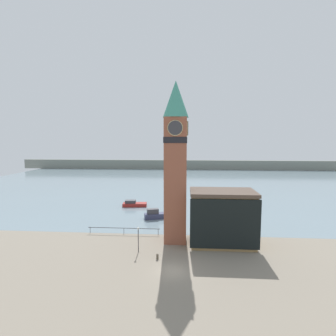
{
  "coord_description": "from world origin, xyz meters",
  "views": [
    {
      "loc": [
        1.57,
        -30.55,
        16.01
      ],
      "look_at": [
        -1.13,
        7.26,
        11.93
      ],
      "focal_mm": 28.0,
      "sensor_mm": 36.0,
      "label": 1
    }
  ],
  "objects_px": {
    "pier_building": "(222,217)",
    "boat_near": "(156,215)",
    "boat_far": "(134,204)",
    "clock_tower": "(176,158)",
    "lamp_post": "(138,235)",
    "mooring_bollard_near": "(157,256)"
  },
  "relations": [
    {
      "from": "pier_building",
      "to": "boat_near",
      "type": "height_order",
      "value": "pier_building"
    },
    {
      "from": "boat_far",
      "to": "boat_near",
      "type": "bearing_deg",
      "value": -60.87
    },
    {
      "from": "clock_tower",
      "to": "boat_near",
      "type": "xyz_separation_m",
      "value": [
        -4.4,
        11.63,
        -12.44
      ]
    },
    {
      "from": "pier_building",
      "to": "boat_near",
      "type": "distance_m",
      "value": 17.29
    },
    {
      "from": "boat_near",
      "to": "pier_building",
      "type": "bearing_deg",
      "value": -62.41
    },
    {
      "from": "lamp_post",
      "to": "clock_tower",
      "type": "bearing_deg",
      "value": 42.05
    },
    {
      "from": "mooring_bollard_near",
      "to": "boat_near",
      "type": "bearing_deg",
      "value": 97.05
    },
    {
      "from": "clock_tower",
      "to": "mooring_bollard_near",
      "type": "distance_m",
      "value": 14.57
    },
    {
      "from": "clock_tower",
      "to": "boat_far",
      "type": "height_order",
      "value": "clock_tower"
    },
    {
      "from": "clock_tower",
      "to": "boat_far",
      "type": "xyz_separation_m",
      "value": [
        -10.97,
        21.07,
        -12.64
      ]
    },
    {
      "from": "pier_building",
      "to": "mooring_bollard_near",
      "type": "distance_m",
      "value": 11.69
    },
    {
      "from": "clock_tower",
      "to": "pier_building",
      "type": "distance_m",
      "value": 11.57
    },
    {
      "from": "boat_far",
      "to": "lamp_post",
      "type": "distance_m",
      "value": 26.41
    },
    {
      "from": "clock_tower",
      "to": "pier_building",
      "type": "bearing_deg",
      "value": -5.7
    },
    {
      "from": "pier_building",
      "to": "clock_tower",
      "type": "bearing_deg",
      "value": 174.3
    },
    {
      "from": "pier_building",
      "to": "mooring_bollard_near",
      "type": "xyz_separation_m",
      "value": [
        -9.35,
        -5.91,
        -3.78
      ]
    },
    {
      "from": "pier_building",
      "to": "mooring_bollard_near",
      "type": "height_order",
      "value": "pier_building"
    },
    {
      "from": "clock_tower",
      "to": "lamp_post",
      "type": "xyz_separation_m",
      "value": [
        -5.1,
        -4.6,
        -10.61
      ]
    },
    {
      "from": "clock_tower",
      "to": "boat_near",
      "type": "bearing_deg",
      "value": 110.7
    },
    {
      "from": "mooring_bollard_near",
      "to": "lamp_post",
      "type": "height_order",
      "value": "lamp_post"
    },
    {
      "from": "boat_near",
      "to": "mooring_bollard_near",
      "type": "distance_m",
      "value": 18.41
    },
    {
      "from": "boat_near",
      "to": "boat_far",
      "type": "distance_m",
      "value": 11.5
    }
  ]
}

